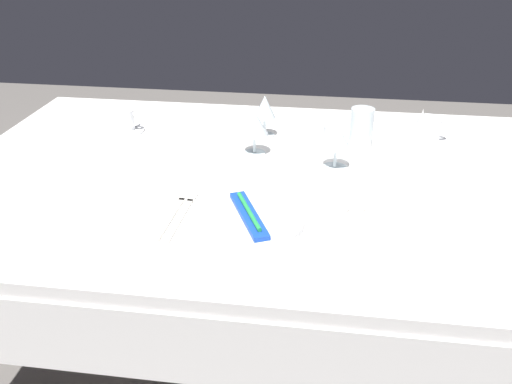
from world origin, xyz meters
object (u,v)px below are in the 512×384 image
at_px(spoon_tea, 360,222).
at_px(wine_glass_centre, 254,125).
at_px(wine_glass_right, 337,139).
at_px(napkin_folded, 419,136).
at_px(spoon_soup, 330,217).
at_px(coffee_cup_right, 314,135).
at_px(coffee_cup_far, 429,129).
at_px(toothbrush_package, 249,214).
at_px(fork_outer, 183,214).
at_px(spoon_dessert, 343,220).
at_px(dinner_plate, 249,221).
at_px(wine_glass_left, 265,109).
at_px(fork_inner, 174,213).
at_px(dinner_knife, 318,225).
at_px(coffee_cup_left, 123,120).
at_px(drink_tumbler, 361,132).

xyz_separation_m(spoon_tea, wine_glass_centre, (-0.29, 0.35, 0.09)).
relative_size(wine_glass_right, napkin_folded, 0.82).
distance_m(spoon_soup, spoon_tea, 0.07).
bearing_deg(coffee_cup_right, spoon_soup, -81.92).
bearing_deg(coffee_cup_far, wine_glass_right, -141.25).
bearing_deg(spoon_tea, toothbrush_package, -170.72).
xyz_separation_m(fork_outer, spoon_dessert, (0.38, 0.02, 0.00)).
bearing_deg(wine_glass_centre, spoon_dessert, -53.62).
xyz_separation_m(dinner_plate, wine_glass_left, (-0.03, 0.53, 0.08)).
bearing_deg(fork_inner, spoon_tea, 2.41).
distance_m(dinner_knife, wine_glass_left, 0.56).
relative_size(fork_inner, coffee_cup_right, 2.24).
xyz_separation_m(fork_outer, coffee_cup_right, (0.29, 0.43, 0.04)).
relative_size(dinner_plate, wine_glass_left, 1.88).
distance_m(toothbrush_package, wine_glass_right, 0.38).
bearing_deg(spoon_dessert, toothbrush_package, -168.95).
distance_m(dinner_plate, coffee_cup_left, 0.70).
distance_m(coffee_cup_right, wine_glass_centre, 0.19).
xyz_separation_m(spoon_tea, wine_glass_right, (-0.06, 0.28, 0.09)).
height_order(coffee_cup_left, coffee_cup_far, coffee_cup_far).
height_order(dinner_plate, wine_glass_right, wine_glass_right).
height_order(dinner_knife, coffee_cup_left, coffee_cup_left).
xyz_separation_m(spoon_soup, spoon_tea, (0.07, -0.01, -0.00)).
height_order(spoon_tea, napkin_folded, napkin_folded).
relative_size(dinner_plate, wine_glass_right, 1.97).
distance_m(coffee_cup_far, wine_glass_right, 0.36).
bearing_deg(spoon_dessert, spoon_soup, 162.17).
bearing_deg(dinner_plate, wine_glass_left, 93.16).
xyz_separation_m(fork_outer, wine_glass_right, (0.35, 0.30, 0.09)).
bearing_deg(wine_glass_left, wine_glass_centre, -94.97).
bearing_deg(spoon_soup, dinner_plate, -164.37).
xyz_separation_m(toothbrush_package, drink_tumbler, (0.27, 0.47, 0.03)).
bearing_deg(spoon_soup, fork_outer, -174.77).
distance_m(coffee_cup_right, napkin_folded, 0.30).
xyz_separation_m(toothbrush_package, spoon_soup, (0.18, 0.05, -0.02)).
bearing_deg(coffee_cup_left, dinner_knife, -37.55).
bearing_deg(toothbrush_package, wine_glass_centre, 96.10).
height_order(coffee_cup_right, wine_glass_right, wine_glass_right).
bearing_deg(fork_outer, napkin_folded, 33.30).
xyz_separation_m(spoon_soup, napkin_folded, (0.24, 0.35, 0.08)).
xyz_separation_m(dinner_knife, wine_glass_right, (0.03, 0.31, 0.09)).
bearing_deg(spoon_dessert, coffee_cup_far, 62.90).
distance_m(dinner_plate, wine_glass_left, 0.54).
relative_size(toothbrush_package, wine_glass_right, 1.60).
bearing_deg(fork_inner, spoon_dessert, 2.75).
bearing_deg(coffee_cup_right, drink_tumbler, 7.59).
relative_size(toothbrush_package, spoon_soup, 1.00).
height_order(coffee_cup_left, wine_glass_centre, wine_glass_centre).
bearing_deg(fork_outer, fork_inner, 172.74).
relative_size(dinner_knife, wine_glass_left, 1.59).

